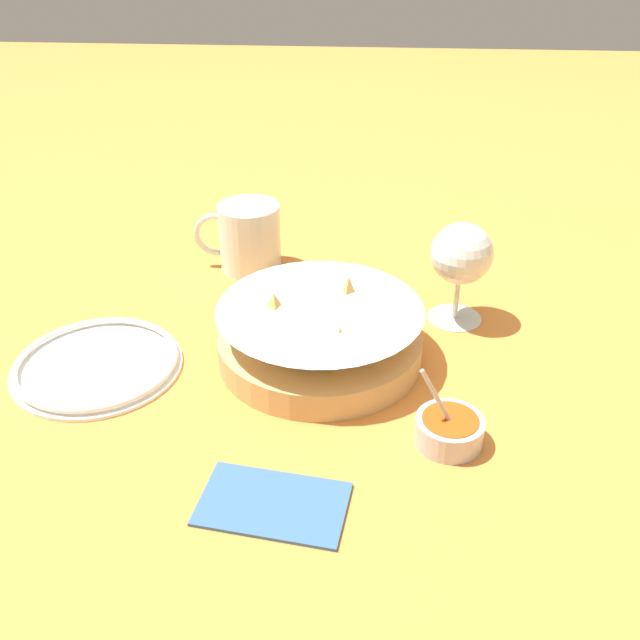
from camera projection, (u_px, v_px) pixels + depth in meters
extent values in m
plane|color=orange|center=(330.00, 364.00, 0.91)|extent=(4.00, 4.00, 0.00)
cylinder|color=tan|center=(320.00, 346.00, 0.91)|extent=(0.26, 0.26, 0.04)
cone|color=white|center=(320.00, 333.00, 0.90)|extent=(0.26, 0.26, 0.07)
cylinder|color=#3D842D|center=(320.00, 345.00, 0.91)|extent=(0.20, 0.20, 0.01)
pyramid|color=gold|center=(275.00, 316.00, 0.89)|extent=(0.07, 0.08, 0.07)
pyramid|color=gold|center=(340.00, 347.00, 0.85)|extent=(0.06, 0.07, 0.05)
pyramid|color=gold|center=(348.00, 300.00, 0.92)|extent=(0.06, 0.07, 0.07)
cylinder|color=#B7B7BC|center=(449.00, 431.00, 0.77)|extent=(0.07, 0.07, 0.03)
cylinder|color=#CC4C14|center=(450.00, 427.00, 0.77)|extent=(0.06, 0.06, 0.02)
cylinder|color=#B7B7BC|center=(440.00, 403.00, 0.75)|extent=(0.05, 0.01, 0.09)
cylinder|color=silver|center=(454.00, 317.00, 1.00)|extent=(0.08, 0.08, 0.00)
cylinder|color=silver|center=(457.00, 297.00, 0.98)|extent=(0.01, 0.01, 0.06)
sphere|color=silver|center=(462.00, 253.00, 0.95)|extent=(0.08, 0.08, 0.08)
sphere|color=#E5B77F|center=(461.00, 260.00, 0.95)|extent=(0.06, 0.06, 0.06)
cylinder|color=silver|center=(250.00, 237.00, 1.10)|extent=(0.10, 0.10, 0.10)
cylinder|color=#935119|center=(250.00, 244.00, 1.11)|extent=(0.08, 0.08, 0.08)
torus|color=silver|center=(217.00, 235.00, 1.11)|extent=(0.07, 0.01, 0.07)
cylinder|color=white|center=(97.00, 365.00, 0.90)|extent=(0.21, 0.21, 0.01)
torus|color=white|center=(96.00, 361.00, 0.89)|extent=(0.20, 0.20, 0.01)
cube|color=#38608E|center=(273.00, 502.00, 0.70)|extent=(0.16, 0.11, 0.01)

